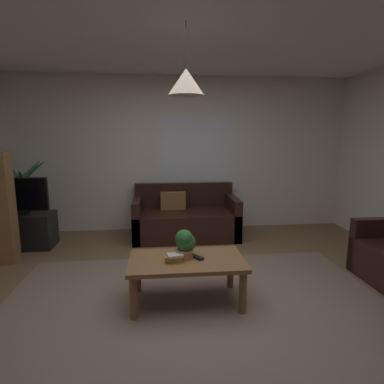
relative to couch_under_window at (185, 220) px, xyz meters
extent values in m
cube|color=brown|center=(-0.08, -2.11, -0.28)|extent=(5.72, 5.18, 0.02)
cube|color=gray|center=(-0.08, -2.31, -0.27)|extent=(3.72, 2.85, 0.01)
cube|color=silver|center=(-0.08, 0.51, 1.00)|extent=(5.84, 0.06, 2.55)
cube|color=white|center=(-0.08, -2.11, 2.29)|extent=(5.72, 5.18, 0.02)
cube|color=white|center=(0.22, 0.48, 1.08)|extent=(1.26, 0.01, 1.14)
cube|color=black|center=(0.00, -0.04, -0.06)|extent=(1.62, 0.84, 0.42)
cube|color=black|center=(0.00, 0.32, 0.35)|extent=(1.62, 0.12, 0.40)
cube|color=black|center=(-0.75, -0.04, 0.05)|extent=(0.12, 0.84, 0.64)
cube|color=black|center=(0.75, -0.04, 0.05)|extent=(0.12, 0.84, 0.64)
cube|color=brown|center=(-0.19, 0.14, 0.29)|extent=(0.40, 0.13, 0.28)
cube|color=black|center=(2.27, -1.51, 0.05)|extent=(0.84, 0.12, 0.64)
cube|color=olive|center=(-0.15, -2.02, 0.14)|extent=(1.10, 0.63, 0.04)
cylinder|color=olive|center=(-0.64, -2.28, -0.08)|extent=(0.07, 0.07, 0.40)
cylinder|color=olive|center=(0.34, -2.28, -0.08)|extent=(0.07, 0.07, 0.40)
cylinder|color=olive|center=(-0.64, -1.77, -0.08)|extent=(0.07, 0.07, 0.40)
cylinder|color=olive|center=(0.34, -1.77, -0.08)|extent=(0.07, 0.07, 0.40)
cube|color=gold|center=(-0.27, -2.07, 0.18)|extent=(0.14, 0.09, 0.02)
cube|color=gold|center=(-0.28, -2.07, 0.20)|extent=(0.16, 0.10, 0.03)
cube|color=beige|center=(-0.26, -2.08, 0.23)|extent=(0.16, 0.13, 0.02)
cube|color=black|center=(-0.05, -2.01, 0.18)|extent=(0.14, 0.16, 0.02)
cylinder|color=#B77051|center=(-0.18, -1.99, 0.20)|extent=(0.18, 0.18, 0.08)
sphere|color=#2D6B33|center=(-0.15, -1.97, 0.31)|extent=(0.19, 0.19, 0.19)
sphere|color=#2D6B33|center=(-0.17, -1.99, 0.36)|extent=(0.17, 0.17, 0.17)
cube|color=black|center=(-2.39, -0.27, -0.02)|extent=(0.90, 0.44, 0.50)
cube|color=black|center=(-2.39, -0.29, 0.51)|extent=(0.84, 0.05, 0.47)
cube|color=black|center=(-2.39, -0.32, 0.51)|extent=(0.80, 0.00, 0.43)
cube|color=black|center=(-2.39, -0.29, 0.25)|extent=(0.24, 0.16, 0.04)
cylinder|color=brown|center=(-2.49, 0.15, -0.12)|extent=(0.32, 0.32, 0.30)
cylinder|color=brown|center=(-2.49, 0.15, 0.35)|extent=(0.05, 0.05, 0.65)
cone|color=#2D6B33|center=(-2.30, 0.16, 0.81)|extent=(0.44, 0.13, 0.36)
cone|color=#2D6B33|center=(-2.39, 0.33, 0.80)|extent=(0.27, 0.45, 0.39)
cone|color=#2D6B33|center=(-2.63, 0.27, 0.74)|extent=(0.33, 0.35, 0.29)
cone|color=#2D6B33|center=(-2.63, 0.03, 0.76)|extent=(0.35, 0.35, 0.31)
cone|color=#2D6B33|center=(-2.43, 0.00, 0.75)|extent=(0.20, 0.35, 0.29)
cylinder|color=black|center=(-0.15, -2.02, 2.09)|extent=(0.01, 0.01, 0.38)
cone|color=beige|center=(-0.15, -2.02, 1.78)|extent=(0.32, 0.32, 0.23)
camera|label=1|loc=(-0.39, -4.89, 1.34)|focal=29.81mm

